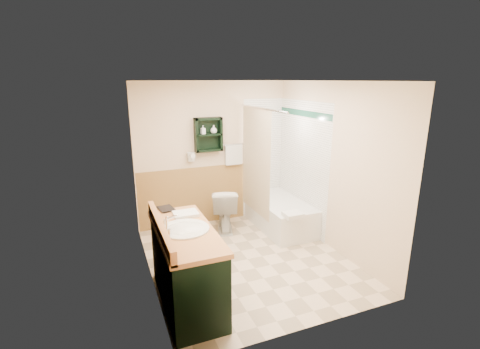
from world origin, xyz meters
name	(u,v)px	position (x,y,z in m)	size (l,w,h in m)	color
floor	(247,259)	(0.00, 0.00, 0.00)	(3.00, 3.00, 0.00)	beige
back_wall	(213,154)	(0.00, 1.52, 1.20)	(2.60, 0.04, 2.40)	beige
left_wall	(144,188)	(-1.32, 0.00, 1.20)	(0.04, 3.00, 2.40)	beige
right_wall	(332,167)	(1.32, 0.00, 1.20)	(0.04, 3.00, 2.40)	beige
ceiling	(249,79)	(0.00, 0.00, 2.42)	(2.60, 3.00, 0.04)	white
wainscot_left	(151,242)	(-1.29, 0.00, 0.50)	(2.98, 2.98, 1.00)	#B18547
wainscot_back	(214,194)	(0.00, 1.49, 0.50)	(2.58, 2.58, 1.00)	#B18547
mirror_frame	(154,174)	(-1.27, -0.55, 1.50)	(1.30, 1.30, 1.00)	brown
mirror_glass	(154,174)	(-1.27, -0.55, 1.50)	(1.20, 1.20, 0.90)	white
tile_right	(302,166)	(1.28, 0.75, 1.05)	(1.50, 1.50, 2.10)	white
tile_back	(268,158)	(1.03, 1.48, 1.05)	(0.95, 0.95, 2.10)	white
tile_accent	(304,113)	(1.27, 0.75, 1.90)	(1.50, 1.50, 0.10)	#144735
wall_shelf	(208,135)	(-0.10, 1.41, 1.55)	(0.45, 0.15, 0.55)	black
hair_dryer	(191,157)	(-0.40, 1.43, 1.20)	(0.10, 0.24, 0.18)	silver
towel_bar	(233,144)	(0.35, 1.45, 1.35)	(0.40, 0.06, 0.40)	silver
curtain_rod	(261,108)	(0.53, 0.75, 2.00)	(0.03, 0.03, 1.60)	silver
shower_curtain	(256,161)	(0.53, 0.92, 1.15)	(1.05, 1.05, 1.70)	beige
vanity	(187,267)	(-0.99, -0.62, 0.44)	(0.59, 1.39, 0.88)	black
bathtub	(278,213)	(0.93, 0.86, 0.24)	(0.71, 1.50, 0.47)	silver
toilet	(224,209)	(0.04, 1.07, 0.35)	(0.40, 0.72, 0.71)	silver
counter_towel	(186,214)	(-0.89, -0.24, 0.90)	(0.28, 0.22, 0.04)	silver
vanity_book	(159,202)	(-1.16, 0.02, 1.00)	(0.17, 0.02, 0.23)	black
tub_towel	(293,215)	(0.77, 0.11, 0.51)	(0.27, 0.22, 0.07)	silver
soap_bottle_a	(203,132)	(-0.19, 1.40, 1.60)	(0.06, 0.14, 0.07)	silver
soap_bottle_b	(214,130)	(-0.01, 1.40, 1.62)	(0.11, 0.14, 0.11)	silver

